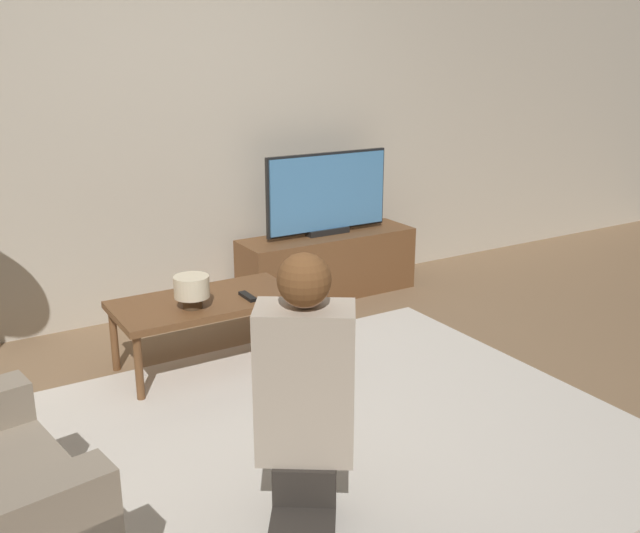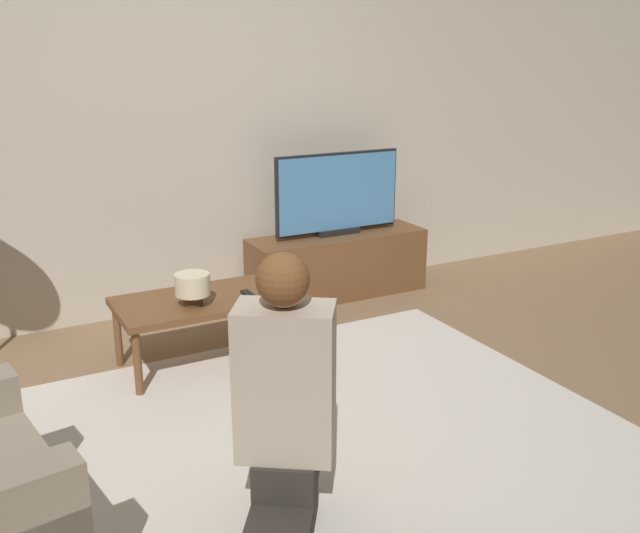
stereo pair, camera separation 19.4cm
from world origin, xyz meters
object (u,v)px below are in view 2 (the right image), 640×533
at_px(tv, 338,193).
at_px(person_kneeling, 285,395).
at_px(coffee_table, 208,304).
at_px(table_lamp, 192,287).

height_order(tv, person_kneeling, person_kneeling).
xyz_separation_m(tv, person_kneeling, (-1.38, -2.07, -0.22)).
height_order(coffee_table, table_lamp, table_lamp).
height_order(person_kneeling, table_lamp, person_kneeling).
xyz_separation_m(tv, coffee_table, (-1.16, -0.66, -0.37)).
bearing_deg(tv, person_kneeling, -123.59).
bearing_deg(table_lamp, coffee_table, 39.71).
height_order(tv, table_lamp, tv).
distance_m(coffee_table, person_kneeling, 1.44).
distance_m(tv, coffee_table, 1.39).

